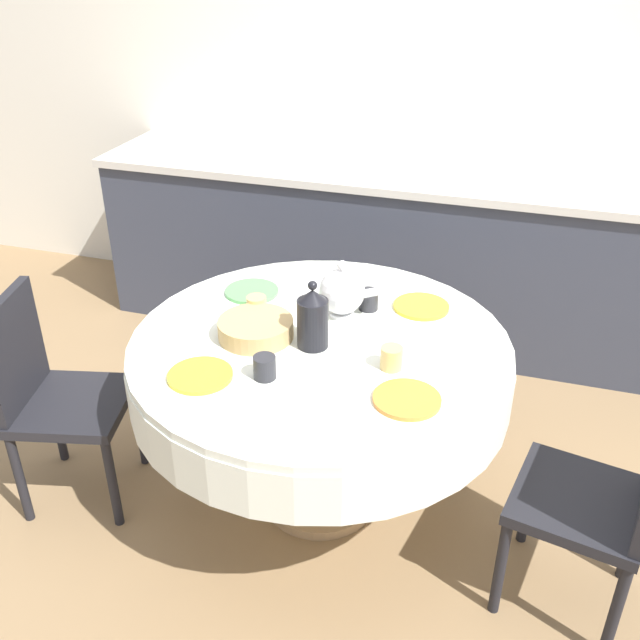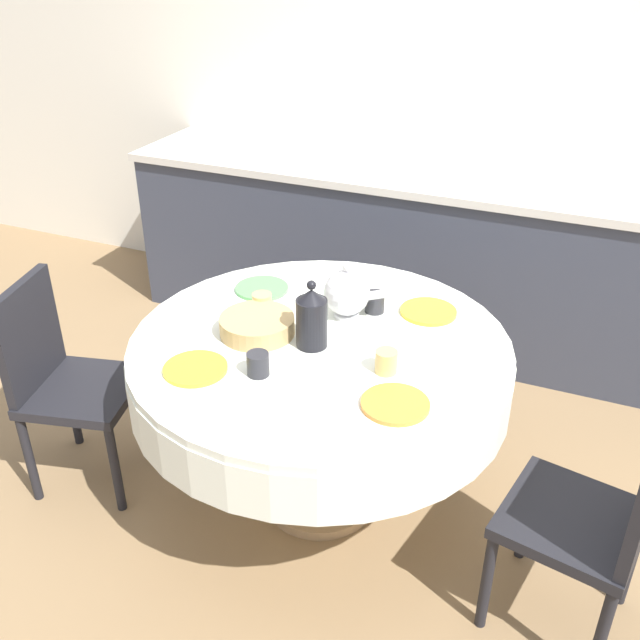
# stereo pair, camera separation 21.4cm
# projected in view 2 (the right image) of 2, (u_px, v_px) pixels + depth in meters

# --- Properties ---
(ground_plane) EXTENTS (12.00, 12.00, 0.00)m
(ground_plane) POSITION_uv_depth(u_px,v_px,m) (320.00, 499.00, 2.84)
(ground_plane) COLOR #8E704C
(wall_back) EXTENTS (7.00, 0.05, 2.60)m
(wall_back) POSITION_uv_depth(u_px,v_px,m) (457.00, 81.00, 3.64)
(wall_back) COLOR silver
(wall_back) RESTS_ON ground_plane
(kitchen_counter) EXTENTS (3.24, 0.64, 0.91)m
(kitchen_counter) POSITION_uv_depth(u_px,v_px,m) (427.00, 257.00, 3.78)
(kitchen_counter) COLOR #383D4C
(kitchen_counter) RESTS_ON ground_plane
(dining_table) EXTENTS (1.34, 1.34, 0.74)m
(dining_table) POSITION_uv_depth(u_px,v_px,m) (320.00, 370.00, 2.54)
(dining_table) COLOR tan
(dining_table) RESTS_ON ground_plane
(chair_left) EXTENTS (0.47, 0.47, 0.86)m
(chair_left) POSITION_uv_depth(u_px,v_px,m) (601.00, 515.00, 2.11)
(chair_left) COLOR black
(chair_left) RESTS_ON ground_plane
(chair_right) EXTENTS (0.48, 0.48, 0.86)m
(chair_right) POSITION_uv_depth(u_px,v_px,m) (63.00, 375.00, 2.75)
(chair_right) COLOR black
(chair_right) RESTS_ON ground_plane
(plate_near_left) EXTENTS (0.21, 0.21, 0.01)m
(plate_near_left) POSITION_uv_depth(u_px,v_px,m) (195.00, 369.00, 2.31)
(plate_near_left) COLOR yellow
(plate_near_left) RESTS_ON dining_table
(cup_near_left) EXTENTS (0.07, 0.07, 0.08)m
(cup_near_left) POSITION_uv_depth(u_px,v_px,m) (258.00, 364.00, 2.27)
(cup_near_left) COLOR #28282D
(cup_near_left) RESTS_ON dining_table
(plate_near_right) EXTENTS (0.21, 0.21, 0.01)m
(plate_near_right) POSITION_uv_depth(u_px,v_px,m) (395.00, 404.00, 2.14)
(plate_near_right) COLOR orange
(plate_near_right) RESTS_ON dining_table
(cup_near_right) EXTENTS (0.07, 0.07, 0.08)m
(cup_near_right) POSITION_uv_depth(u_px,v_px,m) (386.00, 362.00, 2.29)
(cup_near_right) COLOR #DBB766
(cup_near_right) RESTS_ON dining_table
(plate_far_left) EXTENTS (0.21, 0.21, 0.01)m
(plate_far_left) POSITION_uv_depth(u_px,v_px,m) (262.00, 288.00, 2.81)
(plate_far_left) COLOR #5BA85B
(plate_far_left) RESTS_ON dining_table
(cup_far_left) EXTENTS (0.07, 0.07, 0.08)m
(cup_far_left) POSITION_uv_depth(u_px,v_px,m) (262.00, 304.00, 2.63)
(cup_far_left) COLOR #DBB766
(cup_far_left) RESTS_ON dining_table
(plate_far_right) EXTENTS (0.21, 0.21, 0.01)m
(plate_far_right) POSITION_uv_depth(u_px,v_px,m) (428.00, 311.00, 2.64)
(plate_far_right) COLOR yellow
(plate_far_right) RESTS_ON dining_table
(cup_far_right) EXTENTS (0.07, 0.07, 0.08)m
(cup_far_right) POSITION_uv_depth(u_px,v_px,m) (375.00, 302.00, 2.64)
(cup_far_right) COLOR #28282D
(cup_far_right) RESTS_ON dining_table
(coffee_carafe) EXTENTS (0.11, 0.11, 0.25)m
(coffee_carafe) POSITION_uv_depth(u_px,v_px,m) (312.00, 318.00, 2.40)
(coffee_carafe) COLOR black
(coffee_carafe) RESTS_ON dining_table
(teapot) EXTENTS (0.23, 0.17, 0.22)m
(teapot) POSITION_uv_depth(u_px,v_px,m) (347.00, 293.00, 2.58)
(teapot) COLOR white
(teapot) RESTS_ON dining_table
(bread_basket) EXTENTS (0.26, 0.26, 0.07)m
(bread_basket) POSITION_uv_depth(u_px,v_px,m) (257.00, 325.00, 2.50)
(bread_basket) COLOR tan
(bread_basket) RESTS_ON dining_table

